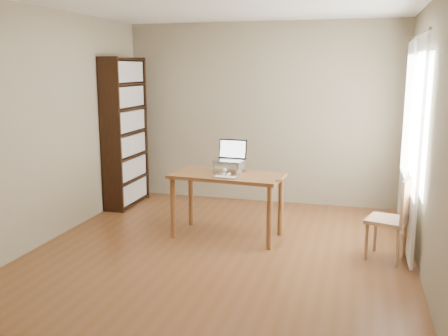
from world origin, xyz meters
TOP-DOWN VIEW (x-y plane):
  - room at (0.03, 0.01)m, footprint 4.04×4.54m
  - bookshelf at (-1.83, 1.55)m, footprint 0.30×0.90m
  - curtains at (1.92, 0.80)m, footprint 0.03×1.90m
  - desk at (-0.07, 0.54)m, footprint 1.32×0.74m
  - laptop_stand at (-0.07, 0.62)m, footprint 0.32×0.25m
  - laptop at (-0.07, 0.68)m, footprint 0.36×0.31m
  - keyboard at (-0.03, 0.32)m, footprint 0.26×0.13m
  - coaster at (0.57, 0.33)m, footprint 0.10×0.10m
  - cat at (-0.03, 0.65)m, footprint 0.24×0.48m
  - chair at (1.77, 0.29)m, footprint 0.48×0.48m

SIDE VIEW (x-z plane):
  - chair at x=1.77m, z-range 0.03..0.90m
  - desk at x=-0.07m, z-range 0.26..1.01m
  - coaster at x=0.57m, z-range 0.75..0.76m
  - keyboard at x=-0.03m, z-range 0.75..0.77m
  - cat at x=-0.03m, z-range 0.74..0.89m
  - laptop_stand at x=-0.07m, z-range 0.77..0.90m
  - laptop at x=-0.07m, z-range 0.82..1.06m
  - bookshelf at x=-1.83m, z-range 0.00..2.10m
  - curtains at x=1.92m, z-range 0.05..2.29m
  - room at x=0.03m, z-range -0.02..2.62m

